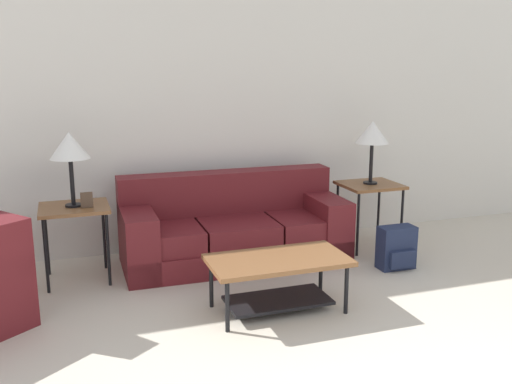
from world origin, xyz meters
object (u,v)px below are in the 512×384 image
at_px(couch, 234,230).
at_px(table_lamp_left, 69,147).
at_px(table_lamp_right, 372,133).
at_px(coffee_table, 278,272).
at_px(backpack, 397,248).
at_px(side_table_right, 370,190).
at_px(side_table_left, 74,214).

distance_m(couch, table_lamp_left, 1.67).
xyz_separation_m(table_lamp_left, table_lamp_right, (2.85, 0.00, 0.00)).
height_order(coffee_table, table_lamp_left, table_lamp_left).
distance_m(table_lamp_right, backpack, 1.17).
relative_size(table_lamp_right, backpack, 1.59).
height_order(coffee_table, table_lamp_right, table_lamp_right).
xyz_separation_m(coffee_table, side_table_right, (1.43, 1.15, 0.28)).
height_order(side_table_left, backpack, side_table_left).
distance_m(table_lamp_left, table_lamp_right, 2.85).
relative_size(coffee_table, table_lamp_right, 1.66).
bearing_deg(table_lamp_left, coffee_table, -39.08).
xyz_separation_m(side_table_left, backpack, (2.77, -0.65, -0.40)).
bearing_deg(coffee_table, backpack, 20.11).
bearing_deg(table_lamp_right, coffee_table, -141.35).
distance_m(couch, backpack, 1.52).
bearing_deg(table_lamp_right, side_table_left, -180.00).
height_order(side_table_left, table_lamp_right, table_lamp_right).
relative_size(couch, coffee_table, 2.00).
xyz_separation_m(side_table_left, table_lamp_left, (0.00, 0.00, 0.57)).
height_order(table_lamp_left, backpack, table_lamp_left).
xyz_separation_m(table_lamp_left, backpack, (2.77, -0.65, -0.97)).
distance_m(coffee_table, table_lamp_right, 2.03).
distance_m(side_table_left, table_lamp_right, 2.90).
height_order(couch, side_table_right, couch).
bearing_deg(side_table_left, couch, 2.02).
distance_m(side_table_left, backpack, 2.87).
distance_m(coffee_table, side_table_right, 1.86).
bearing_deg(coffee_table, side_table_right, 38.65).
xyz_separation_m(side_table_right, backpack, (-0.08, -0.65, -0.40)).
bearing_deg(table_lamp_left, side_table_left, -97.13).
bearing_deg(side_table_left, coffee_table, -39.08).
xyz_separation_m(coffee_table, table_lamp_right, (1.43, 1.15, 0.86)).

